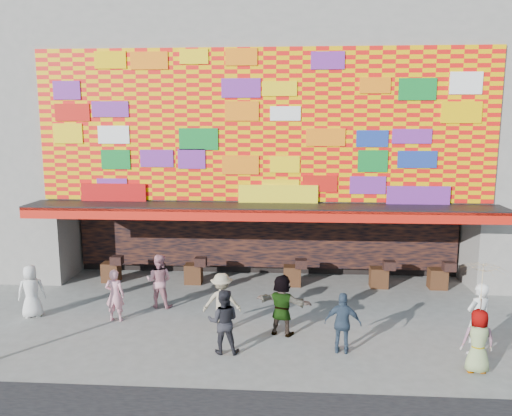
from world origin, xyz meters
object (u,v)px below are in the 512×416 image
Objects in this scene: ped_c at (223,321)px; ped_i at (159,281)px; ped_g at (478,341)px; ped_f at (282,305)px; ped_b at (115,295)px; parasol at (483,282)px; ped_e at (343,323)px; ped_h at (478,319)px; ped_d at (222,302)px; ped_a at (31,291)px.

ped_i is at bearing -52.58° from ped_c.
ped_c is 1.09× the size of ped_g.
ped_i is (-8.31, 3.55, 0.09)m from ped_g.
ped_i is (-3.82, 1.80, 0.00)m from ped_f.
ped_c is (3.38, -1.80, 0.05)m from ped_b.
ped_b is 9.70m from parasol.
parasol is (2.98, -0.77, 1.37)m from ped_e.
ped_e is at bearing -14.68° from ped_g.
ped_i is (-8.63, 2.63, -0.08)m from ped_h.
ped_g is (6.15, -1.94, -0.06)m from ped_d.
ped_f is (1.65, -0.19, 0.03)m from ped_d.
ped_b is 1.03× the size of ped_g.
ped_h reaches higher than ped_e.
ped_a is at bearing -1.90° from ped_e.
parasol reaches higher than ped_f.
ped_g is at bearing 47.43° from ped_h.
ped_c is at bearing 134.22° from ped_i.
ped_a is 0.85× the size of parasol.
ped_c reaches higher than ped_b.
ped_i is at bearing 156.87° from parasol.
ped_f is 5.00m from parasol.
ped_a is 12.10m from ped_g.
ped_e is at bearing 154.59° from ped_d.
ped_f reaches higher than ped_c.
ped_c reaches higher than ped_e.
ped_h reaches higher than ped_g.
ped_e is (8.87, -1.73, -0.01)m from ped_a.
ped_g is 0.81× the size of parasol.
ped_f is 1.00× the size of ped_i.
ped_h is at bearing 165.94° from ped_d.
ped_h is 1.09× the size of ped_i.
ped_h is at bearing -178.35° from ped_c.
ped_c is 6.26m from ped_h.
ped_e is (3.17, -1.17, -0.04)m from ped_d.
ped_c is 3.81m from ped_i.
ped_g is at bearing 162.24° from ped_i.
ped_a is 6.22m from ped_c.
ped_e is 6.02m from ped_i.
parasol is at bearing 162.24° from ped_i.
ped_a is 5.72m from ped_d.
ped_c reaches higher than ped_g.
ped_h reaches higher than ped_c.
ped_h is (6.25, 0.34, 0.10)m from ped_c.
ped_b is 9.61m from ped_g.
ped_c is 1.01× the size of ped_d.
ped_i reaches higher than ped_d.
ped_f is 0.92× the size of ped_h.
ped_a is 0.94× the size of ped_f.
ped_b is at bearing -32.06° from ped_h.
ped_g is at bearing 145.06° from ped_a.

